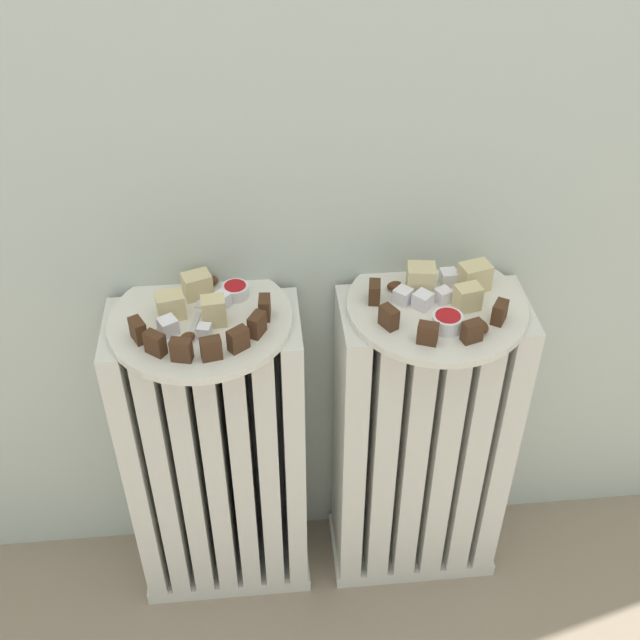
# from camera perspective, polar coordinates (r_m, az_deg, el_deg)

# --- Properties ---
(radiator_left) EXTENTS (0.32, 0.16, 0.63)m
(radiator_left) POSITION_cam_1_polar(r_m,az_deg,el_deg) (1.45, -7.40, -10.10)
(radiator_left) COLOR silver
(radiator_left) RESTS_ON ground_plane
(radiator_right) EXTENTS (0.32, 0.16, 0.63)m
(radiator_right) POSITION_cam_1_polar(r_m,az_deg,el_deg) (1.47, 7.26, -9.08)
(radiator_right) COLOR silver
(radiator_right) RESTS_ON ground_plane
(plate_left) EXTENTS (0.28, 0.28, 0.01)m
(plate_left) POSITION_cam_1_polar(r_m,az_deg,el_deg) (1.22, -8.62, 0.00)
(plate_left) COLOR silver
(plate_left) RESTS_ON radiator_left
(plate_right) EXTENTS (0.28, 0.28, 0.01)m
(plate_right) POSITION_cam_1_polar(r_m,az_deg,el_deg) (1.25, 8.43, 1.00)
(plate_right) COLOR silver
(plate_right) RESTS_ON radiator_right
(dark_cake_slice_left_0) EXTENTS (0.03, 0.03, 0.04)m
(dark_cake_slice_left_0) POSITION_cam_1_polar(r_m,az_deg,el_deg) (1.18, -13.02, -0.73)
(dark_cake_slice_left_0) COLOR #472B19
(dark_cake_slice_left_0) RESTS_ON plate_left
(dark_cake_slice_left_1) EXTENTS (0.03, 0.03, 0.04)m
(dark_cake_slice_left_1) POSITION_cam_1_polar(r_m,az_deg,el_deg) (1.16, -11.84, -1.67)
(dark_cake_slice_left_1) COLOR #472B19
(dark_cake_slice_left_1) RESTS_ON plate_left
(dark_cake_slice_left_2) EXTENTS (0.03, 0.02, 0.04)m
(dark_cake_slice_left_2) POSITION_cam_1_polar(r_m,az_deg,el_deg) (1.14, -10.00, -2.15)
(dark_cake_slice_left_2) COLOR #472B19
(dark_cake_slice_left_2) RESTS_ON plate_left
(dark_cake_slice_left_3) EXTENTS (0.03, 0.02, 0.04)m
(dark_cake_slice_left_3) POSITION_cam_1_polar(r_m,az_deg,el_deg) (1.13, -7.88, -2.06)
(dark_cake_slice_left_3) COLOR #472B19
(dark_cake_slice_left_3) RESTS_ON plate_left
(dark_cake_slice_left_4) EXTENTS (0.03, 0.03, 0.04)m
(dark_cake_slice_left_4) POSITION_cam_1_polar(r_m,az_deg,el_deg) (1.14, -5.94, -1.41)
(dark_cake_slice_left_4) COLOR #472B19
(dark_cake_slice_left_4) RESTS_ON plate_left
(dark_cake_slice_left_5) EXTENTS (0.03, 0.03, 0.04)m
(dark_cake_slice_left_5) POSITION_cam_1_polar(r_m,az_deg,el_deg) (1.17, -4.58, -0.34)
(dark_cake_slice_left_5) COLOR #472B19
(dark_cake_slice_left_5) RESTS_ON plate_left
(dark_cake_slice_left_6) EXTENTS (0.02, 0.03, 0.04)m
(dark_cake_slice_left_6) POSITION_cam_1_polar(r_m,az_deg,el_deg) (1.20, -4.03, 0.90)
(dark_cake_slice_left_6) COLOR #472B19
(dark_cake_slice_left_6) RESTS_ON plate_left
(marble_cake_slice_left_0) EXTENTS (0.05, 0.04, 0.04)m
(marble_cake_slice_left_0) POSITION_cam_1_polar(r_m,az_deg,el_deg) (1.22, -10.75, 1.03)
(marble_cake_slice_left_0) COLOR beige
(marble_cake_slice_left_0) RESTS_ON plate_left
(marble_cake_slice_left_1) EXTENTS (0.05, 0.04, 0.04)m
(marble_cake_slice_left_1) POSITION_cam_1_polar(r_m,az_deg,el_deg) (1.25, -8.87, 2.51)
(marble_cake_slice_left_1) COLOR beige
(marble_cake_slice_left_1) RESTS_ON plate_left
(marble_cake_slice_left_2) EXTENTS (0.04, 0.03, 0.05)m
(marble_cake_slice_left_2) POSITION_cam_1_polar(r_m,az_deg,el_deg) (1.19, -7.70, 0.64)
(marble_cake_slice_left_2) COLOR beige
(marble_cake_slice_left_2) RESTS_ON plate_left
(turkish_delight_left_0) EXTENTS (0.02, 0.02, 0.02)m
(turkish_delight_left_0) POSITION_cam_1_polar(r_m,az_deg,el_deg) (1.18, -8.37, -0.79)
(turkish_delight_left_0) COLOR white
(turkish_delight_left_0) RESTS_ON plate_left
(turkish_delight_left_1) EXTENTS (0.03, 0.03, 0.02)m
(turkish_delight_left_1) POSITION_cam_1_polar(r_m,az_deg,el_deg) (1.23, -7.14, 1.44)
(turkish_delight_left_1) COLOR white
(turkish_delight_left_1) RESTS_ON plate_left
(turkish_delight_left_2) EXTENTS (0.03, 0.03, 0.03)m
(turkish_delight_left_2) POSITION_cam_1_polar(r_m,az_deg,el_deg) (1.19, -10.94, -0.44)
(turkish_delight_left_2) COLOR white
(turkish_delight_left_2) RESTS_ON plate_left
(medjool_date_left_0) EXTENTS (0.03, 0.02, 0.02)m
(medjool_date_left_0) POSITION_cam_1_polar(r_m,az_deg,el_deg) (1.28, -7.90, 2.85)
(medjool_date_left_0) COLOR #4C2814
(medjool_date_left_0) RESTS_ON plate_left
(medjool_date_left_1) EXTENTS (0.03, 0.03, 0.02)m
(medjool_date_left_1) POSITION_cam_1_polar(r_m,az_deg,el_deg) (1.17, -9.55, -1.24)
(medjool_date_left_1) COLOR #4C2814
(medjool_date_left_1) RESTS_ON plate_left
(jam_bowl_left) EXTENTS (0.04, 0.04, 0.02)m
(jam_bowl_left) POSITION_cam_1_polar(r_m,az_deg,el_deg) (1.25, -6.14, 2.17)
(jam_bowl_left) COLOR white
(jam_bowl_left) RESTS_ON plate_left
(dark_cake_slice_right_0) EXTENTS (0.02, 0.03, 0.03)m
(dark_cake_slice_right_0) POSITION_cam_1_polar(r_m,az_deg,el_deg) (1.23, 3.96, 2.03)
(dark_cake_slice_right_0) COLOR #472B19
(dark_cake_slice_right_0) RESTS_ON plate_right
(dark_cake_slice_right_1) EXTENTS (0.03, 0.03, 0.03)m
(dark_cake_slice_right_1) POSITION_cam_1_polar(r_m,az_deg,el_deg) (1.18, 5.00, 0.20)
(dark_cake_slice_right_1) COLOR #472B19
(dark_cake_slice_right_1) RESTS_ON plate_right
(dark_cake_slice_right_2) EXTENTS (0.03, 0.03, 0.03)m
(dark_cake_slice_right_2) POSITION_cam_1_polar(r_m,az_deg,el_deg) (1.16, 7.80, -0.97)
(dark_cake_slice_right_2) COLOR #472B19
(dark_cake_slice_right_2) RESTS_ON plate_right
(dark_cake_slice_right_3) EXTENTS (0.03, 0.03, 0.03)m
(dark_cake_slice_right_3) POSITION_cam_1_polar(r_m,az_deg,el_deg) (1.17, 10.96, -0.81)
(dark_cake_slice_right_3) COLOR #472B19
(dark_cake_slice_right_3) RESTS_ON plate_right
(dark_cake_slice_right_4) EXTENTS (0.03, 0.03, 0.03)m
(dark_cake_slice_right_4) POSITION_cam_1_polar(r_m,az_deg,el_deg) (1.22, 12.86, 0.55)
(dark_cake_slice_right_4) COLOR #472B19
(dark_cake_slice_right_4) RESTS_ON plate_right
(marble_cake_slice_right_0) EXTENTS (0.04, 0.04, 0.04)m
(marble_cake_slice_right_0) POSITION_cam_1_polar(r_m,az_deg,el_deg) (1.23, 10.63, 1.61)
(marble_cake_slice_right_0) COLOR beige
(marble_cake_slice_right_0) RESTS_ON plate_right
(marble_cake_slice_right_1) EXTENTS (0.05, 0.04, 0.05)m
(marble_cake_slice_right_1) POSITION_cam_1_polar(r_m,az_deg,el_deg) (1.25, 7.30, 2.93)
(marble_cake_slice_right_1) COLOR beige
(marble_cake_slice_right_1) RESTS_ON plate_right
(marble_cake_slice_right_2) EXTENTS (0.05, 0.04, 0.05)m
(marble_cake_slice_right_2) POSITION_cam_1_polar(r_m,az_deg,el_deg) (1.28, 11.11, 3.09)
(marble_cake_slice_right_2) COLOR beige
(marble_cake_slice_right_2) RESTS_ON plate_right
(turkish_delight_right_0) EXTENTS (0.03, 0.03, 0.02)m
(turkish_delight_right_0) POSITION_cam_1_polar(r_m,az_deg,el_deg) (1.25, 8.89, 1.77)
(turkish_delight_right_0) COLOR white
(turkish_delight_right_0) RESTS_ON plate_right
(turkish_delight_right_1) EXTENTS (0.04, 0.04, 0.03)m
(turkish_delight_right_1) POSITION_cam_1_polar(r_m,az_deg,el_deg) (1.23, 7.44, 1.41)
(turkish_delight_right_1) COLOR white
(turkish_delight_right_1) RESTS_ON plate_right
(turkish_delight_right_2) EXTENTS (0.03, 0.03, 0.02)m
(turkish_delight_right_2) POSITION_cam_1_polar(r_m,az_deg,el_deg) (1.24, 6.02, 1.75)
(turkish_delight_right_2) COLOR white
(turkish_delight_right_2) RESTS_ON plate_right
(turkish_delight_right_3) EXTENTS (0.03, 0.03, 0.03)m
(turkish_delight_right_3) POSITION_cam_1_polar(r_m,az_deg,el_deg) (1.28, 9.26, 3.04)
(turkish_delight_right_3) COLOR white
(turkish_delight_right_3) RESTS_ON plate_right
(medjool_date_right_0) EXTENTS (0.03, 0.02, 0.01)m
(medjool_date_right_0) POSITION_cam_1_polar(r_m,az_deg,el_deg) (1.26, 5.43, 2.47)
(medjool_date_right_0) COLOR #4C2814
(medjool_date_right_0) RESTS_ON plate_right
(medjool_date_right_1) EXTENTS (0.02, 0.03, 0.02)m
(medjool_date_right_1) POSITION_cam_1_polar(r_m,az_deg,el_deg) (1.20, 11.64, -0.43)
(medjool_date_right_1) COLOR #4C2814
(medjool_date_right_1) RESTS_ON plate_right
(jam_bowl_right) EXTENTS (0.05, 0.05, 0.03)m
(jam_bowl_right) POSITION_cam_1_polar(r_m,az_deg,el_deg) (1.19, 9.20, -0.09)
(jam_bowl_right) COLOR white
(jam_bowl_right) RESTS_ON plate_right
(fork) EXTENTS (0.03, 0.11, 0.00)m
(fork) POSITION_cam_1_polar(r_m,az_deg,el_deg) (1.22, -8.87, 0.23)
(fork) COLOR silver
(fork) RESTS_ON plate_left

